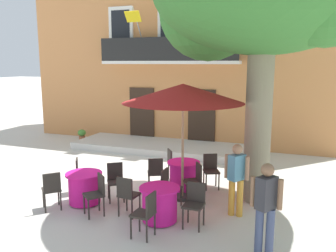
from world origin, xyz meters
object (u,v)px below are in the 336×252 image
Objects in this scene: ground_planter_left at (82,135)px; cafe_umbrella at (183,94)px; cafe_chair_front_3 at (146,212)px; pedestrian_near_entrance at (236,176)px; cafe_chair_near_tree_3 at (81,173)px; cafe_chair_middle_1 at (211,168)px; cafe_chair_near_tree_2 at (116,179)px; cafe_chair_middle_3 at (155,172)px; cafe_chair_middle_0 at (195,179)px; cafe_chair_front_1 at (169,186)px; cafe_table_middle at (184,175)px; cafe_table_front at (160,204)px; cafe_chair_middle_2 at (173,163)px; cafe_chair_near_tree_1 at (97,192)px; cafe_chair_front_0 at (195,202)px; cafe_chair_near_tree_0 at (52,188)px; cafe_table_near_tree at (84,188)px; pedestrian_mid_plaza at (266,206)px; cafe_chair_front_2 at (127,193)px.

cafe_umbrella is at bearing -37.45° from ground_planter_left.
pedestrian_near_entrance reaches higher than cafe_chair_front_3.
cafe_chair_middle_1 is at bearing 27.25° from cafe_chair_near_tree_3.
cafe_chair_near_tree_2 and cafe_chair_middle_3 have the same top height.
cafe_chair_middle_0 and cafe_chair_front_1 have the same top height.
cafe_table_front is (0.13, -2.02, 0.00)m from cafe_table_middle.
cafe_table_middle is at bearing 93.65° from cafe_table_front.
cafe_umbrella is (-0.46, -1.06, 2.08)m from cafe_chair_middle_1.
cafe_table_front is (0.62, -2.59, -0.14)m from cafe_chair_middle_2.
cafe_table_front is (2.52, -0.85, -0.14)m from cafe_chair_near_tree_3.
cafe_chair_middle_3 is (0.65, 1.79, 0.00)m from cafe_chair_near_tree_1.
cafe_umbrella reaches higher than cafe_chair_front_0.
cafe_chair_middle_1 is at bearing 80.43° from cafe_chair_middle_0.
cafe_chair_near_tree_0 is 1.18m from cafe_chair_near_tree_3.
cafe_chair_middle_3 is at bearing 108.63° from cafe_chair_front_3.
cafe_chair_near_tree_1 is 3.08m from pedestrian_near_entrance.
cafe_table_near_tree is at bearing -137.52° from cafe_table_middle.
cafe_chair_near_tree_3 is at bearing -137.50° from cafe_chair_middle_2.
cafe_chair_front_0 is at bearing 152.19° from pedestrian_mid_plaza.
cafe_table_near_tree is 3.24m from cafe_umbrella.
ground_planter_left is (-6.07, 4.65, -2.32)m from cafe_umbrella.
cafe_table_near_tree is at bearing 153.82° from cafe_chair_front_3.
pedestrian_near_entrance is (2.21, 0.88, 0.38)m from cafe_chair_front_2.
cafe_chair_middle_3 is at bearing -148.58° from cafe_chair_middle_1.
pedestrian_near_entrance reaches higher than cafe_chair_front_0.
cafe_chair_middle_0 and cafe_chair_middle_3 have the same top height.
cafe_chair_front_1 is at bearing -121.70° from cafe_chair_middle_0.
cafe_chair_middle_3 is at bearing 141.95° from pedestrian_mid_plaza.
cafe_chair_middle_1 is at bearing 62.47° from cafe_chair_front_2.
cafe_chair_front_1 reaches higher than ground_planter_left.
cafe_chair_front_0 is at bearing 3.01° from cafe_chair_front_2.
cafe_chair_middle_0 is 2.21m from cafe_chair_front_3.
pedestrian_mid_plaza is (8.22, -6.71, 0.67)m from ground_planter_left.
cafe_chair_front_0 is (0.88, -1.96, 0.14)m from cafe_table_middle.
cafe_chair_front_2 is at bearing 166.88° from pedestrian_mid_plaza.
cafe_chair_near_tree_0 reaches higher than ground_planter_left.
cafe_chair_middle_0 is 1.82m from cafe_chair_front_2.
cafe_table_front is 0.95× the size of cafe_chair_front_0.
cafe_table_middle is 1.00× the size of cafe_table_front.
cafe_chair_front_1 is at bearing 13.83° from cafe_table_near_tree.
ground_planter_left is (-6.76, 5.94, -0.24)m from cafe_chair_front_0.
ground_planter_left is at bearing 124.14° from cafe_chair_near_tree_3.
cafe_table_middle is 2.02m from cafe_table_front.
cafe_chair_near_tree_2 is 1.00× the size of cafe_chair_front_1.
ground_planter_left is 10.64m from pedestrian_mid_plaza.
cafe_chair_front_2 is 2.41m from pedestrian_near_entrance.
pedestrian_mid_plaza is at bearing -4.65° from cafe_chair_near_tree_0.
cafe_chair_front_2 is (-0.63, -2.04, 0.14)m from cafe_table_middle.
cafe_chair_near_tree_1 is 0.56× the size of pedestrian_near_entrance.
cafe_chair_near_tree_3 is 1.05× the size of cafe_table_middle.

